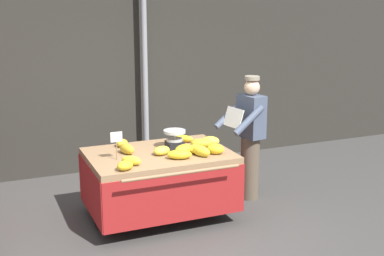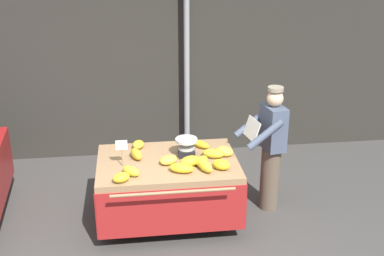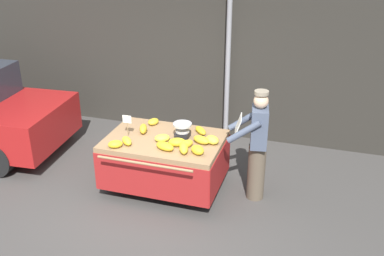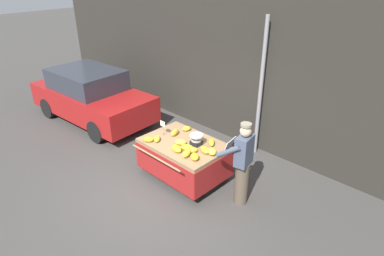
{
  "view_description": "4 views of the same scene",
  "coord_description": "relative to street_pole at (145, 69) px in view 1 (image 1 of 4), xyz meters",
  "views": [
    {
      "loc": [
        -1.93,
        -5.29,
        2.74
      ],
      "look_at": [
        0.59,
        0.67,
        1.12
      ],
      "focal_mm": 49.22,
      "sensor_mm": 36.0,
      "label": 1
    },
    {
      "loc": [
        -0.3,
        -4.98,
        3.54
      ],
      "look_at": [
        0.43,
        0.66,
        1.26
      ],
      "focal_mm": 46.55,
      "sensor_mm": 36.0,
      "label": 2
    },
    {
      "loc": [
        2.33,
        -5.09,
        3.82
      ],
      "look_at": [
        0.54,
        0.63,
        1.09
      ],
      "focal_mm": 42.27,
      "sensor_mm": 36.0,
      "label": 3
    },
    {
      "loc": [
        4.41,
        -3.61,
        4.23
      ],
      "look_at": [
        0.3,
        0.64,
        1.26
      ],
      "focal_mm": 30.88,
      "sensor_mm": 36.0,
      "label": 4
    }
  ],
  "objects": [
    {
      "name": "banana_bunch_1",
      "position": [
        0.09,
        -1.99,
        -0.71
      ],
      "size": [
        0.31,
        0.24,
        0.11
      ],
      "primitive_type": "ellipsoid",
      "rotation": [
        0.0,
        0.0,
        1.17
      ],
      "color": "gold",
      "rests_on": "banana_cart"
    },
    {
      "name": "banana_bunch_8",
      "position": [
        -0.34,
        -2.34,
        -0.71
      ],
      "size": [
        0.33,
        0.25,
        0.11
      ],
      "primitive_type": "ellipsoid",
      "rotation": [
        0.0,
        0.0,
        1.21
      ],
      "color": "gold",
      "rests_on": "banana_cart"
    },
    {
      "name": "banana_bunch_0",
      "position": [
        -0.22,
        -2.17,
        -0.71
      ],
      "size": [
        0.3,
        0.25,
        0.12
      ],
      "primitive_type": "ellipsoid",
      "rotation": [
        0.0,
        0.0,
        1.97
      ],
      "color": "gold",
      "rests_on": "banana_cart"
    },
    {
      "name": "banana_bunch_10",
      "position": [
        -1.05,
        -2.49,
        -0.72
      ],
      "size": [
        0.26,
        0.24,
        0.11
      ],
      "primitive_type": "ellipsoid",
      "rotation": [
        0.0,
        0.0,
        2.15
      ],
      "color": "gold",
      "rests_on": "banana_cart"
    },
    {
      "name": "banana_bunch_6",
      "position": [
        -0.06,
        -2.33,
        -0.7
      ],
      "size": [
        0.22,
        0.32,
        0.13
      ],
      "primitive_type": "ellipsoid",
      "rotation": [
        0.0,
        0.0,
        0.35
      ],
      "color": "yellow",
      "rests_on": "banana_cart"
    },
    {
      "name": "vendor_person",
      "position": [
        0.89,
        -1.83,
        -0.76
      ],
      "size": [
        0.64,
        0.59,
        1.71
      ],
      "color": "brown",
      "rests_on": "ground"
    },
    {
      "name": "banana_bunch_5",
      "position": [
        -0.48,
        -2.09,
        -0.72
      ],
      "size": [
        0.28,
        0.26,
        0.11
      ],
      "primitive_type": "ellipsoid",
      "rotation": [
        0.0,
        0.0,
        2.11
      ],
      "color": "yellow",
      "rests_on": "banana_cart"
    },
    {
      "name": "banana_bunch_7",
      "position": [
        -0.86,
        -1.9,
        -0.7
      ],
      "size": [
        0.19,
        0.28,
        0.13
      ],
      "primitive_type": "ellipsoid",
      "rotation": [
        0.0,
        0.0,
        0.34
      ],
      "color": "gold",
      "rests_on": "banana_cart"
    },
    {
      "name": "banana_bunch_2",
      "position": [
        -0.93,
        -2.34,
        -0.71
      ],
      "size": [
        0.26,
        0.26,
        0.11
      ],
      "primitive_type": "ellipsoid",
      "rotation": [
        0.0,
        0.0,
        0.75
      ],
      "color": "yellow",
      "rests_on": "banana_cart"
    },
    {
      "name": "banana_bunch_12",
      "position": [
        -0.08,
        -2.17,
        -0.71
      ],
      "size": [
        0.23,
        0.27,
        0.11
      ],
      "primitive_type": "ellipsoid",
      "rotation": [
        0.0,
        0.0,
        2.62
      ],
      "color": "gold",
      "rests_on": "banana_cart"
    },
    {
      "name": "banana_bunch_4",
      "position": [
        -0.02,
        -1.65,
        -0.72
      ],
      "size": [
        0.27,
        0.29,
        0.09
      ],
      "primitive_type": "ellipsoid",
      "rotation": [
        0.0,
        0.0,
        0.73
      ],
      "color": "gold",
      "rests_on": "banana_cart"
    },
    {
      "name": "ground_plane",
      "position": [
        -0.59,
        -2.59,
        -1.64
      ],
      "size": [
        60.0,
        60.0,
        0.0
      ],
      "primitive_type": "plane",
      "color": "#423F3D"
    },
    {
      "name": "banana_bunch_11",
      "position": [
        0.25,
        -1.94,
        -0.71
      ],
      "size": [
        0.28,
        0.27,
        0.12
      ],
      "primitive_type": "ellipsoid",
      "rotation": [
        0.0,
        0.0,
        0.92
      ],
      "color": "yellow",
      "rests_on": "banana_cart"
    },
    {
      "name": "weighing_scale",
      "position": [
        -0.23,
        -1.89,
        -0.65
      ],
      "size": [
        0.28,
        0.28,
        0.24
      ],
      "color": "black",
      "rests_on": "banana_cart"
    },
    {
      "name": "banana_cart",
      "position": [
        -0.48,
        -2.0,
        -0.99
      ],
      "size": [
        1.76,
        1.41,
        0.87
      ],
      "color": "#93704C",
      "rests_on": "ground"
    },
    {
      "name": "street_pole",
      "position": [
        0.0,
        0.0,
        0.0
      ],
      "size": [
        0.09,
        0.09,
        3.27
      ],
      "primitive_type": "cylinder",
      "color": "gray",
      "rests_on": "ground"
    },
    {
      "name": "banana_bunch_3",
      "position": [
        -0.83,
        -1.57,
        -0.72
      ],
      "size": [
        0.19,
        0.23,
        0.1
      ],
      "primitive_type": "ellipsoid",
      "rotation": [
        0.0,
        0.0,
        2.89
      ],
      "color": "gold",
      "rests_on": "banana_cart"
    },
    {
      "name": "price_sign",
      "position": [
        -1.03,
        -2.09,
        -0.52
      ],
      "size": [
        0.14,
        0.01,
        0.34
      ],
      "color": "#997A51",
      "rests_on": "banana_cart"
    },
    {
      "name": "back_wall",
      "position": [
        -0.59,
        0.3,
        0.37
      ],
      "size": [
        16.0,
        0.24,
        4.01
      ],
      "primitive_type": "cube",
      "color": "#2D2B26",
      "rests_on": "ground"
    },
    {
      "name": "banana_bunch_9",
      "position": [
        0.14,
        -2.32,
        -0.71
      ],
      "size": [
        0.27,
        0.26,
        0.12
      ],
      "primitive_type": "ellipsoid",
      "rotation": [
        0.0,
        0.0,
        0.91
      ],
      "color": "gold",
      "rests_on": "banana_cart"
    }
  ]
}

